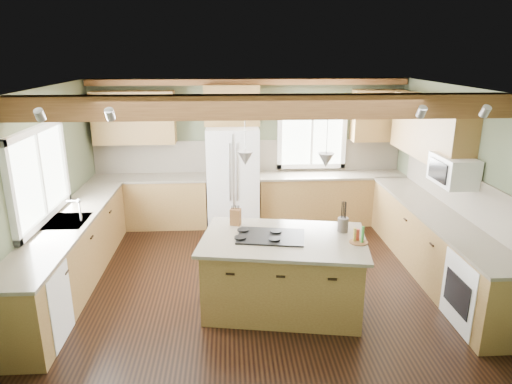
{
  "coord_description": "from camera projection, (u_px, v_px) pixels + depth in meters",
  "views": [
    {
      "loc": [
        -0.36,
        -5.69,
        3.05
      ],
      "look_at": [
        -0.0,
        0.3,
        1.19
      ],
      "focal_mm": 32.0,
      "sensor_mm": 36.0,
      "label": 1
    }
  ],
  "objects": [
    {
      "name": "floor",
      "position": [
        257.0,
        280.0,
        6.35
      ],
      "size": [
        5.6,
        5.6,
        0.0
      ],
      "primitive_type": "plane",
      "color": "black",
      "rests_on": "ground"
    },
    {
      "name": "ceiling",
      "position": [
        258.0,
        90.0,
        5.58
      ],
      "size": [
        5.6,
        5.6,
        0.0
      ],
      "primitive_type": "plane",
      "rotation": [
        3.14,
        0.0,
        0.0
      ],
      "color": "silver",
      "rests_on": "wall_back"
    },
    {
      "name": "wall_back",
      "position": [
        249.0,
        151.0,
        8.35
      ],
      "size": [
        5.6,
        0.0,
        5.6
      ],
      "primitive_type": "plane",
      "rotation": [
        1.57,
        0.0,
        0.0
      ],
      "color": "#4B573D",
      "rests_on": "ground"
    },
    {
      "name": "wall_left",
      "position": [
        38.0,
        195.0,
        5.8
      ],
      "size": [
        0.0,
        5.0,
        5.0
      ],
      "primitive_type": "plane",
      "rotation": [
        1.57,
        0.0,
        1.57
      ],
      "color": "#4B573D",
      "rests_on": "ground"
    },
    {
      "name": "wall_right",
      "position": [
        465.0,
        187.0,
        6.12
      ],
      "size": [
        0.0,
        5.0,
        5.0
      ],
      "primitive_type": "plane",
      "rotation": [
        1.57,
        0.0,
        -1.57
      ],
      "color": "#4B573D",
      "rests_on": "ground"
    },
    {
      "name": "ceiling_beam",
      "position": [
        261.0,
        107.0,
        4.96
      ],
      "size": [
        5.55,
        0.26,
        0.26
      ],
      "primitive_type": "cube",
      "color": "#543018",
      "rests_on": "ceiling"
    },
    {
      "name": "soffit_trim",
      "position": [
        249.0,
        82.0,
        7.88
      ],
      "size": [
        5.55,
        0.2,
        0.1
      ],
      "primitive_type": "cube",
      "color": "#543018",
      "rests_on": "ceiling"
    },
    {
      "name": "backsplash_back",
      "position": [
        249.0,
        156.0,
        8.36
      ],
      "size": [
        5.58,
        0.03,
        0.58
      ],
      "primitive_type": "cube",
      "color": "brown",
      "rests_on": "wall_back"
    },
    {
      "name": "backsplash_right",
      "position": [
        461.0,
        193.0,
        6.2
      ],
      "size": [
        0.03,
        3.7,
        0.58
      ],
      "primitive_type": "cube",
      "color": "brown",
      "rests_on": "wall_right"
    },
    {
      "name": "base_cab_back_left",
      "position": [
        151.0,
        202.0,
        8.21
      ],
      "size": [
        2.02,
        0.6,
        0.88
      ],
      "primitive_type": "cube",
      "color": "brown",
      "rests_on": "floor"
    },
    {
      "name": "counter_back_left",
      "position": [
        149.0,
        178.0,
        8.08
      ],
      "size": [
        2.06,
        0.64,
        0.04
      ],
      "primitive_type": "cube",
      "color": "#474034",
      "rests_on": "base_cab_back_left"
    },
    {
      "name": "base_cab_back_right",
      "position": [
        330.0,
        199.0,
        8.4
      ],
      "size": [
        2.62,
        0.6,
        0.88
      ],
      "primitive_type": "cube",
      "color": "brown",
      "rests_on": "floor"
    },
    {
      "name": "counter_back_right",
      "position": [
        332.0,
        175.0,
        8.27
      ],
      "size": [
        2.66,
        0.64,
        0.04
      ],
      "primitive_type": "cube",
      "color": "#474034",
      "rests_on": "base_cab_back_right"
    },
    {
      "name": "base_cab_left",
      "position": [
        72.0,
        254.0,
        6.12
      ],
      "size": [
        0.6,
        3.7,
        0.88
      ],
      "primitive_type": "cube",
      "color": "brown",
      "rests_on": "floor"
    },
    {
      "name": "counter_left",
      "position": [
        67.0,
        222.0,
        5.99
      ],
      "size": [
        0.64,
        3.74,
        0.04
      ],
      "primitive_type": "cube",
      "color": "#474034",
      "rests_on": "base_cab_left"
    },
    {
      "name": "base_cab_right",
      "position": [
        434.0,
        245.0,
        6.41
      ],
      "size": [
        0.6,
        3.7,
        0.88
      ],
      "primitive_type": "cube",
      "color": "brown",
      "rests_on": "floor"
    },
    {
      "name": "counter_right",
      "position": [
        438.0,
        214.0,
        6.27
      ],
      "size": [
        0.64,
        3.74,
        0.04
      ],
      "primitive_type": "cube",
      "color": "#474034",
      "rests_on": "base_cab_right"
    },
    {
      "name": "upper_cab_back_left",
      "position": [
        134.0,
        118.0,
        7.87
      ],
      "size": [
        1.4,
        0.35,
        0.9
      ],
      "primitive_type": "cube",
      "color": "brown",
      "rests_on": "wall_back"
    },
    {
      "name": "upper_cab_over_fridge",
      "position": [
        232.0,
        105.0,
        7.91
      ],
      "size": [
        0.96,
        0.35,
        0.7
      ],
      "primitive_type": "cube",
      "color": "brown",
      "rests_on": "wall_back"
    },
    {
      "name": "upper_cab_right",
      "position": [
        429.0,
        128.0,
        6.78
      ],
      "size": [
        0.35,
        2.2,
        0.9
      ],
      "primitive_type": "cube",
      "color": "brown",
      "rests_on": "wall_right"
    },
    {
      "name": "upper_cab_back_corner",
      "position": [
        378.0,
        116.0,
        8.12
      ],
      "size": [
        0.9,
        0.35,
        0.9
      ],
      "primitive_type": "cube",
      "color": "brown",
      "rests_on": "wall_back"
    },
    {
      "name": "window_left",
      "position": [
        39.0,
        175.0,
        5.78
      ],
      "size": [
        0.04,
        1.6,
        1.05
      ],
      "primitive_type": "cube",
      "color": "white",
      "rests_on": "wall_left"
    },
    {
      "name": "window_back",
      "position": [
        312.0,
        137.0,
        8.32
      ],
      "size": [
        1.1,
        0.04,
        1.0
      ],
      "primitive_type": "cube",
      "color": "white",
      "rests_on": "wall_back"
    },
    {
      "name": "sink",
      "position": [
        67.0,
        222.0,
        5.98
      ],
      "size": [
        0.5,
        0.65,
        0.03
      ],
      "primitive_type": "cube",
      "color": "#262628",
      "rests_on": "counter_left"
    },
    {
      "name": "faucet",
      "position": [
        80.0,
        211.0,
        5.95
      ],
      "size": [
        0.02,
        0.02,
        0.28
      ],
      "primitive_type": "cylinder",
      "color": "#B2B2B7",
      "rests_on": "sink"
    },
    {
      "name": "dishwasher",
      "position": [
        33.0,
        307.0,
        4.89
      ],
      "size": [
        0.6,
        0.6,
        0.84
      ],
      "primitive_type": "cube",
      "color": "white",
      "rests_on": "floor"
    },
    {
      "name": "oven",
      "position": [
        483.0,
        292.0,
        5.17
      ],
      "size": [
        0.6,
        0.72,
        0.84
      ],
      "primitive_type": "cube",
      "color": "white",
      "rests_on": "floor"
    },
    {
      "name": "microwave",
      "position": [
        453.0,
        170.0,
        5.99
      ],
      "size": [
        0.4,
        0.7,
        0.38
      ],
      "primitive_type": "cube",
      "color": "white",
      "rests_on": "wall_right"
    },
    {
      "name": "pendant_left",
      "position": [
        245.0,
        158.0,
        5.2
      ],
      "size": [
        0.18,
        0.18,
        0.16
      ],
      "primitive_type": "cone",
      "rotation": [
        3.14,
        0.0,
        0.0
      ],
      "color": "#B2B2B7",
      "rests_on": "ceiling"
    },
    {
      "name": "pendant_right",
      "position": [
        326.0,
        160.0,
        5.11
      ],
      "size": [
        0.18,
        0.18,
        0.16
      ],
      "primitive_type": "cone",
      "rotation": [
        3.14,
        0.0,
        0.0
      ],
      "color": "#B2B2B7",
      "rests_on": "ceiling"
    },
    {
      "name": "refrigerator",
      "position": [
        233.0,
        178.0,
        8.09
      ],
      "size": [
        0.9,
        0.74,
        1.8
      ],
      "primitive_type": "cube",
      "color": "silver",
      "rests_on": "floor"
    },
    {
      "name": "island",
      "position": [
        283.0,
        274.0,
        5.58
      ],
      "size": [
        1.99,
        1.41,
        0.88
      ],
      "primitive_type": "cube",
      "rotation": [
        0.0,
        0.0,
        -0.17
      ],
      "color": "brown",
      "rests_on": "floor"
    },
    {
      "name": "island_top",
      "position": [
        284.0,
        239.0,
        5.44
      ],
      "size": [
        2.13,
        1.55,
        0.04
      ],
      "primitive_type": "cube",
      "rotation": [
        0.0,
        0.0,
        -0.17
      ],
      "color": "#474034",
      "rests_on": "island"
    },
    {
      "name": "cooktop",
      "position": [
        271.0,
        236.0,
        5.45
      ],
      "size": [
        0.87,
        0.65,
        0.02
      ],
      "primitive_type": "cube",
      "rotation": [
        0.0,
        0.0,
        -0.17
      ],
      "color": "black",
      "rests_on": "island_top"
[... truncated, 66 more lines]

